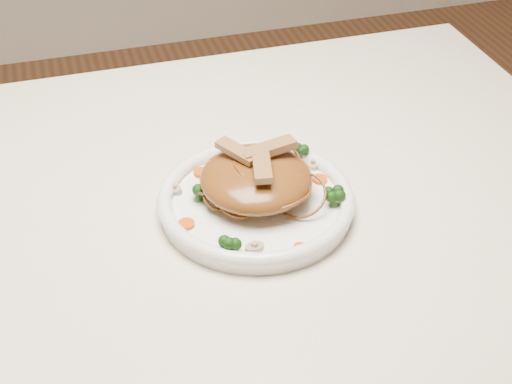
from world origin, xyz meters
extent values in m
cube|color=beige|center=(0.00, 0.00, 0.73)|extent=(1.20, 0.80, 0.04)
cylinder|color=brown|center=(0.54, 0.34, 0.35)|extent=(0.06, 0.06, 0.71)
cylinder|color=white|center=(0.07, -0.05, 0.76)|extent=(0.33, 0.33, 0.02)
ellipsoid|color=brown|center=(0.07, -0.04, 0.79)|extent=(0.19, 0.19, 0.05)
cube|color=#9D7E4A|center=(0.10, -0.02, 0.83)|extent=(0.08, 0.03, 0.01)
cube|color=#9D7E4A|center=(0.06, -0.02, 0.83)|extent=(0.05, 0.06, 0.01)
cube|color=#9D7E4A|center=(0.08, -0.05, 0.83)|extent=(0.04, 0.07, 0.01)
cylinder|color=#D44907|center=(0.11, 0.02, 0.77)|extent=(0.02, 0.02, 0.00)
cylinder|color=#D44907|center=(-0.03, -0.07, 0.77)|extent=(0.02, 0.02, 0.00)
cylinder|color=#D44907|center=(0.17, -0.03, 0.77)|extent=(0.03, 0.03, 0.00)
cylinder|color=#D44907|center=(0.02, 0.03, 0.77)|extent=(0.03, 0.03, 0.00)
cylinder|color=#D44907|center=(0.10, -0.16, 0.77)|extent=(0.02, 0.02, 0.00)
cylinder|color=#B9AA8B|center=(0.04, -0.14, 0.77)|extent=(0.03, 0.03, 0.01)
cylinder|color=#B9AA8B|center=(0.17, 0.00, 0.77)|extent=(0.02, 0.02, 0.01)
cylinder|color=#B9AA8B|center=(-0.03, 0.00, 0.77)|extent=(0.03, 0.03, 0.01)
cylinder|color=#B9AA8B|center=(0.12, 0.03, 0.77)|extent=(0.02, 0.02, 0.01)
camera|label=1|loc=(-0.15, -0.78, 1.36)|focal=51.69mm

